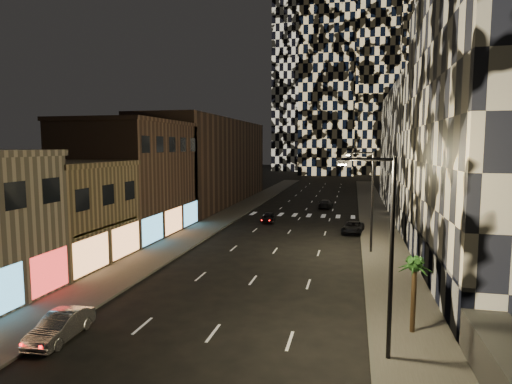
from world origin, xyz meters
The scene contains 19 objects.
sidewalk_left centered at (-10.00, 50.00, 0.07)m, with size 4.00×120.00×0.15m, color #47443F.
sidewalk_right centered at (10.00, 50.00, 0.07)m, with size 4.00×120.00×0.15m, color #47443F.
curb_left centered at (-7.90, 50.00, 0.07)m, with size 0.20×120.00×0.15m, color #4C4C47.
curb_right centered at (7.90, 50.00, 0.07)m, with size 0.20×120.00×0.15m, color #4C4C47.
retail_tan centered at (-17.00, 21.00, 4.00)m, with size 10.00×10.00×8.00m, color #7C684A.
retail_brown centered at (-17.00, 33.50, 6.00)m, with size 10.00×15.00×12.00m, color #50392D.
retail_filler_left centered at (-17.00, 60.00, 7.00)m, with size 10.00×40.00×14.00m, color #50392D.
midrise_base centered at (12.30, 24.50, 1.50)m, with size 0.60×25.00×3.00m, color #383838.
midrise_filler_right centered at (20.00, 57.00, 9.00)m, with size 16.00×40.00×18.00m, color #232326.
tower_right_mid centered at (35.00, 135.00, 50.00)m, with size 20.00×20.00×100.00m, color black.
tower_left_back centered at (-12.00, 165.00, 60.00)m, with size 24.00×24.00×120.00m, color black.
tower_center_low centered at (-2.00, 140.00, 47.50)m, with size 18.00×18.00×95.00m, color black.
streetlight_near centered at (8.35, 10.00, 5.35)m, with size 2.55×0.25×9.00m.
streetlight_far centered at (8.35, 30.00, 5.35)m, with size 2.55×0.25×9.00m.
car_silver_parked centered at (-7.20, 8.62, 0.68)m, with size 1.43×4.11×1.35m, color gray.
car_dark_midlane centered at (-3.44, 43.33, 0.64)m, with size 1.52×3.78×1.29m, color black.
car_dark_oncoming centered at (2.80, 57.78, 0.67)m, with size 1.88×4.61×1.34m, color black.
car_dark_rightlane centered at (7.00, 38.86, 0.63)m, with size 2.09×4.54×1.26m, color black.
palm_tree centered at (10.02, 13.14, 3.38)m, with size 1.98×2.00×3.92m.
Camera 1 is at (6.87, -9.17, 9.62)m, focal length 30.00 mm.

